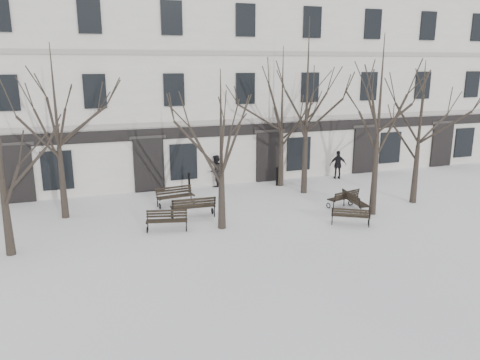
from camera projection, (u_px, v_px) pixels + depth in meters
name	position (u px, v px, depth m)	size (l,w,h in m)	color
ground	(265.00, 232.00, 19.28)	(100.00, 100.00, 0.00)	white
building	(189.00, 83.00, 29.81)	(40.40, 10.20, 11.40)	silver
tree_1	(221.00, 132.00, 18.73)	(4.59, 4.59, 6.56)	black
tree_2	(380.00, 105.00, 20.38)	(5.61, 5.61, 8.01)	black
tree_3	(421.00, 116.00, 22.33)	(4.83, 4.83, 6.90)	black
tree_4	(56.00, 111.00, 19.94)	(5.33, 5.33, 7.62)	black
tree_5	(282.00, 100.00, 25.44)	(5.36, 5.36, 7.66)	black
tree_6	(307.00, 86.00, 23.75)	(6.30, 6.30, 9.00)	black
bench_0	(167.00, 220.00, 19.35)	(1.77, 0.97, 0.85)	black
bench_1	(193.00, 206.00, 20.90)	(2.01, 0.81, 1.00)	black
bench_2	(351.00, 215.00, 19.95)	(1.67, 1.32, 0.82)	black
bench_3	(175.00, 195.00, 22.78)	(1.89, 0.88, 0.92)	black
bench_4	(344.00, 197.00, 22.57)	(1.76, 1.01, 0.84)	black
bench_5	(355.00, 201.00, 21.88)	(0.82, 1.84, 0.90)	black
bollard_a	(189.00, 182.00, 25.07)	(0.14, 0.14, 1.09)	black
bollard_b	(277.00, 176.00, 26.45)	(0.14, 0.14, 1.08)	black
pedestrian_b	(216.00, 186.00, 26.40)	(0.87, 0.68, 1.79)	black
pedestrian_c	(337.00, 178.00, 28.21)	(1.00, 0.41, 1.70)	black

